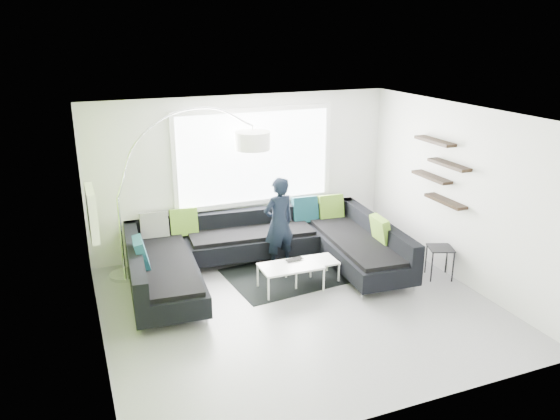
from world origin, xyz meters
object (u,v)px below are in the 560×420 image
Objects in this scene: person at (279,223)px; coffee_table at (302,273)px; sectional_sofa at (264,254)px; arc_lamp at (117,198)px; side_table at (439,262)px; laptop at (295,261)px.

coffee_table is at bearing 83.63° from person.
sectional_sofa is 1.63× the size of arc_lamp.
coffee_table is at bearing -20.45° from arc_lamp.
sectional_sofa is 2.85m from side_table.
arc_lamp is at bearing -24.30° from person.
arc_lamp is at bearing 145.48° from laptop.
arc_lamp reaches higher than laptop.
coffee_table is 3.13m from arc_lamp.
arc_lamp reaches higher than side_table.
arc_lamp is 5.26m from side_table.
person is 0.84m from laptop.
sectional_sofa is 2.81× the size of person.
sectional_sofa is 8.45× the size of side_table.
sectional_sofa is at bearing 122.12° from laptop.
coffee_table is (0.45, -0.48, -0.20)m from sectional_sofa.
arc_lamp is 2.96m from laptop.
person is (-2.27, 1.38, 0.53)m from side_table.
arc_lamp is (-2.58, 1.35, 1.16)m from coffee_table.
laptop is at bearing 164.69° from side_table.
person reaches higher than laptop.
coffee_table is 0.99m from person.
side_table is at bearing -22.12° from laptop.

